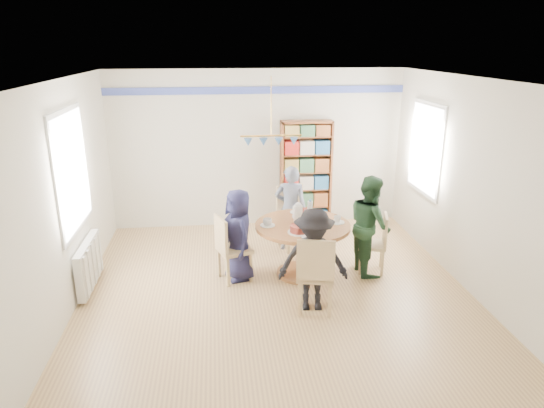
{
  "coord_description": "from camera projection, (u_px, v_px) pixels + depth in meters",
  "views": [
    {
      "loc": [
        -0.72,
        -5.69,
        3.08
      ],
      "look_at": [
        0.0,
        0.4,
        1.05
      ],
      "focal_mm": 32.0,
      "sensor_mm": 36.0,
      "label": 1
    }
  ],
  "objects": [
    {
      "name": "ground",
      "position": [
        276.0,
        289.0,
        6.41
      ],
      "size": [
        5.0,
        5.0,
        0.0
      ],
      "primitive_type": "plane",
      "color": "tan"
    },
    {
      "name": "chair_left",
      "position": [
        229.0,
        246.0,
        6.49
      ],
      "size": [
        0.52,
        0.52,
        0.92
      ],
      "color": "#CCB57E",
      "rests_on": "ground"
    },
    {
      "name": "person_near",
      "position": [
        313.0,
        260.0,
        5.75
      ],
      "size": [
        0.87,
        0.56,
        1.28
      ],
      "primitive_type": "imported",
      "rotation": [
        0.0,
        0.0,
        -0.1
      ],
      "color": "black",
      "rests_on": "ground"
    },
    {
      "name": "tableware",
      "position": [
        301.0,
        219.0,
        6.59
      ],
      "size": [
        1.16,
        1.16,
        0.31
      ],
      "color": "white",
      "rests_on": "dining_table"
    },
    {
      "name": "room_shell",
      "position": [
        249.0,
        153.0,
        6.68
      ],
      "size": [
        5.0,
        5.0,
        5.0
      ],
      "color": "white",
      "rests_on": "ground"
    },
    {
      "name": "chair_near",
      "position": [
        316.0,
        272.0,
        5.68
      ],
      "size": [
        0.52,
        0.52,
        0.99
      ],
      "color": "#CCB57E",
      "rests_on": "ground"
    },
    {
      "name": "person_right",
      "position": [
        370.0,
        225.0,
        6.7
      ],
      "size": [
        0.57,
        0.71,
        1.4
      ],
      "primitive_type": "imported",
      "rotation": [
        0.0,
        0.0,
        1.63
      ],
      "color": "#1C3821",
      "rests_on": "ground"
    },
    {
      "name": "person_far",
      "position": [
        291.0,
        208.0,
        7.46
      ],
      "size": [
        0.54,
        0.4,
        1.34
      ],
      "primitive_type": "imported",
      "rotation": [
        0.0,
        0.0,
        2.97
      ],
      "color": "gray",
      "rests_on": "ground"
    },
    {
      "name": "chair_far",
      "position": [
        292.0,
        214.0,
        7.6
      ],
      "size": [
        0.53,
        0.53,
        0.99
      ],
      "color": "#CCB57E",
      "rests_on": "ground"
    },
    {
      "name": "dining_table",
      "position": [
        302.0,
        237.0,
        6.65
      ],
      "size": [
        1.3,
        1.3,
        0.75
      ],
      "color": "#985F32",
      "rests_on": "ground"
    },
    {
      "name": "radiator",
      "position": [
        89.0,
        264.0,
        6.32
      ],
      "size": [
        0.12,
        1.0,
        0.6
      ],
      "color": "silver",
      "rests_on": "ground"
    },
    {
      "name": "chair_right",
      "position": [
        377.0,
        241.0,
        6.77
      ],
      "size": [
        0.46,
        0.46,
        0.84
      ],
      "color": "#CCB57E",
      "rests_on": "ground"
    },
    {
      "name": "bookshelf",
      "position": [
        306.0,
        175.0,
        8.42
      ],
      "size": [
        0.88,
        0.26,
        1.85
      ],
      "color": "brown",
      "rests_on": "ground"
    },
    {
      "name": "person_left",
      "position": [
        239.0,
        235.0,
        6.52
      ],
      "size": [
        0.57,
        0.71,
        1.27
      ],
      "primitive_type": "imported",
      "rotation": [
        0.0,
        0.0,
        -1.28
      ],
      "color": "#1A1A3A",
      "rests_on": "ground"
    }
  ]
}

